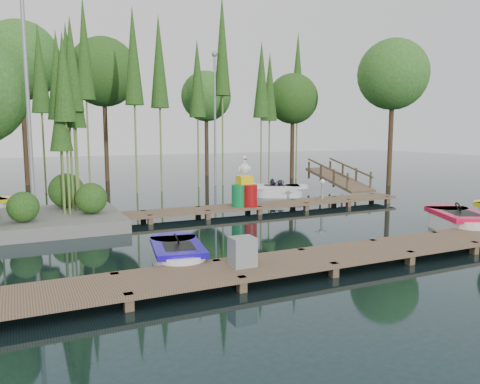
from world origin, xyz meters
name	(u,v)px	position (x,y,z in m)	size (l,w,h in m)	color
ground_plane	(232,230)	(0.00, 0.00, 0.00)	(90.00, 90.00, 0.00)	#192D30
near_dock	(317,259)	(0.00, -4.50, 0.23)	(18.00, 1.50, 0.50)	brown
far_dock	(229,208)	(1.00, 2.50, 0.23)	(15.00, 1.20, 0.50)	brown
island	(0,126)	(-6.30, 3.29, 3.18)	(6.20, 4.20, 6.75)	slate
tree_screen	(101,65)	(-2.04, 10.60, 6.12)	(34.42, 18.53, 10.31)	#3F2B1B
lamp_island	(27,89)	(-5.50, 2.50, 4.26)	(0.30, 0.30, 7.25)	gray
lamp_rear	(215,108)	(4.00, 11.00, 4.26)	(0.30, 0.30, 7.25)	gray
ramp	(339,179)	(9.00, 6.50, 0.59)	(1.50, 3.94, 1.49)	brown
boat_blue	(177,255)	(-2.71, -2.91, 0.23)	(1.49, 2.55, 0.81)	white
boat_red	(459,222)	(6.17, -3.12, 0.28)	(2.37, 3.15, 0.97)	white
boat_white_far	(279,191)	(5.02, 5.76, 0.27)	(2.77, 2.11, 1.19)	white
utility_cabinet	(242,252)	(-1.83, -4.50, 0.60)	(0.49, 0.42, 0.60)	gray
yellow_barrel	(245,194)	(1.64, 2.50, 0.71)	(0.55, 0.55, 0.83)	yellow
drum_cluster	(246,191)	(1.61, 2.35, 0.84)	(1.07, 0.98, 1.84)	#0C7235
seagull_post	(322,186)	(5.12, 2.50, 0.85)	(0.51, 0.27, 0.81)	gray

